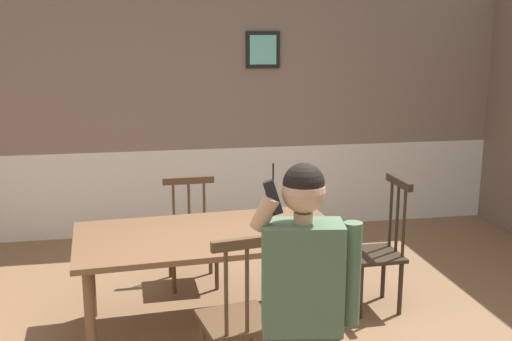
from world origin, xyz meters
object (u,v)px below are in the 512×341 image
object	(u,v)px
chair_at_table_head	(379,249)
dining_table	(210,242)
chair_by_doorway	(239,318)
chair_near_window	(192,233)
person_figure	(303,303)

from	to	relation	value
chair_at_table_head	dining_table	bearing A→B (deg)	92.72
chair_by_doorway	chair_at_table_head	size ratio (longest dim) A/B	0.99
chair_near_window	chair_at_table_head	xyz separation A→B (m)	(1.42, -0.80, 0.04)
dining_table	chair_by_doorway	distance (m)	0.92
dining_table	chair_near_window	xyz separation A→B (m)	(-0.06, 0.90, -0.22)
chair_near_window	chair_by_doorway	xyz separation A→B (m)	(0.13, -1.79, 0.04)
dining_table	chair_at_table_head	world-z (taller)	chair_at_table_head
chair_by_doorway	person_figure	world-z (taller)	person_figure
chair_near_window	chair_at_table_head	bearing A→B (deg)	148.64
chair_near_window	person_figure	distance (m)	2.56
chair_by_doorway	chair_at_table_head	distance (m)	1.62
dining_table	person_figure	xyz separation A→B (m)	(0.27, -1.60, 0.22)
dining_table	chair_near_window	world-z (taller)	chair_near_window
dining_table	chair_at_table_head	size ratio (longest dim) A/B	1.88
chair_near_window	chair_by_doorway	size ratio (longest dim) A/B	0.87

